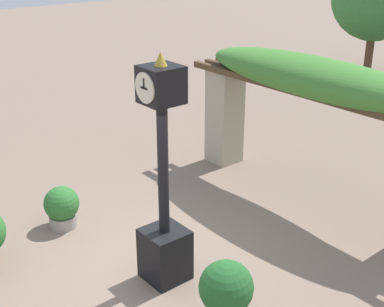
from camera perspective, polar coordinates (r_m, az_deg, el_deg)
The scene contains 5 objects.
ground_plane at distance 8.33m, azimuth -4.25°, elevation -11.62°, with size 60.00×60.00×0.00m, color #7F6B5B.
pedestal_clock at distance 7.39m, azimuth -3.02°, elevation -5.16°, with size 0.59×0.59×3.32m.
pergola at distance 9.73m, azimuth 12.80°, elevation 6.03°, with size 5.78×1.21×2.68m.
potted_plant_near_left at distance 6.96m, azimuth 3.66°, elevation -14.46°, with size 0.70×0.70×0.89m.
potted_plant_near_right at distance 9.33m, azimuth -13.71°, elevation -5.53°, with size 0.60×0.60×0.74m.
Camera 1 is at (5.71, -3.86, 4.67)m, focal length 50.00 mm.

